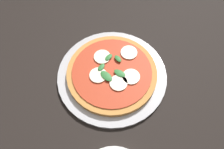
# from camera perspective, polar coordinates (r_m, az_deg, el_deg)

# --- Properties ---
(ground_plane) EXTENTS (6.00, 6.00, 0.00)m
(ground_plane) POSITION_cam_1_polar(r_m,az_deg,el_deg) (1.52, 0.48, -10.82)
(ground_plane) COLOR #2D2B28
(dining_table) EXTENTS (1.24, 1.10, 0.78)m
(dining_table) POSITION_cam_1_polar(r_m,az_deg,el_deg) (0.90, 0.79, 3.08)
(dining_table) COLOR black
(dining_table) RESTS_ON ground_plane
(serving_tray) EXTENTS (0.37, 0.37, 0.01)m
(serving_tray) POSITION_cam_1_polar(r_m,az_deg,el_deg) (0.75, 0.00, -0.15)
(serving_tray) COLOR #B2B2B7
(serving_tray) RESTS_ON dining_table
(pizza) EXTENTS (0.30, 0.30, 0.03)m
(pizza) POSITION_cam_1_polar(r_m,az_deg,el_deg) (0.73, 0.01, 0.52)
(pizza) COLOR #C6843F
(pizza) RESTS_ON serving_tray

